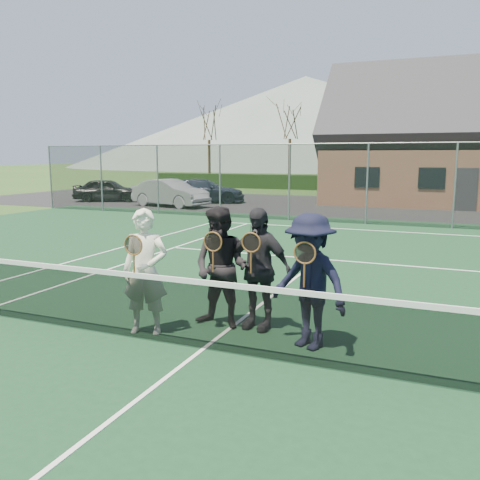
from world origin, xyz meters
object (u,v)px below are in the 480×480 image
Objects in this scene: clubhouse at (479,128)px; car_b at (170,193)px; tennis_net at (203,312)px; player_d at (310,281)px; car_a at (108,190)px; player_b at (221,268)px; player_a at (145,272)px; player_c at (258,269)px; car_c at (204,191)px.

car_b is at bearing -152.53° from clubhouse.
tennis_net is 24.57m from clubhouse.
player_d is (1.26, 0.62, 0.38)m from tennis_net.
car_a is 2.09× the size of player_b.
player_a is at bearing -102.00° from clubhouse.
clubhouse is 23.64m from player_b.
car_b is at bearing -127.52° from car_a.
clubhouse is 8.67× the size of player_c.
car_b is 2.70m from car_c.
car_a is at bearing 86.72° from car_c.
car_a is 2.09× the size of player_d.
player_b is at bearing -135.49° from car_b.
car_b is at bearing 121.57° from tennis_net.
player_b is at bearing -164.39° from player_c.
player_d reaches higher than car_b.
player_d is (1.42, -0.32, -0.00)m from player_b.
player_a is at bearing -142.87° from player_b.
clubhouse is at bearing 83.31° from player_d.
player_d is at bearing -159.72° from car_a.
car_b reaches higher than tennis_net.
player_d reaches higher than tennis_net.
car_c is at bearing 120.29° from player_d.
clubhouse is (13.62, 4.75, 3.35)m from car_c.
player_a is at bearing -149.92° from player_c.
tennis_net is (14.96, -17.84, -0.10)m from car_a.
player_d is at bearing 26.22° from tennis_net.
car_a is 0.24× the size of clubhouse.
car_b is 2.32× the size of player_d.
clubhouse is 23.74m from player_d.
clubhouse is (18.96, 6.16, 3.35)m from car_a.
car_b is 18.62m from player_b.
player_c is at bearing -169.25° from car_c.
car_a is at bearing 133.28° from player_d.
player_b reaches higher than tennis_net.
tennis_net is 1.02m from player_b.
clubhouse is (4.00, 24.00, 3.45)m from tennis_net.
player_a is at bearing -173.71° from car_c.
car_a is at bearing 87.34° from car_b.
tennis_net is at bearing -79.93° from player_b.
clubhouse is 23.41m from player_c.
car_b is at bearing 149.47° from car_c.
car_c is 20.83m from player_a.
player_d is (16.22, -17.22, 0.28)m from car_a.
player_c is at bearing 152.90° from player_d.
tennis_net is at bearing -108.22° from player_c.
car_a is 23.66m from player_d.
player_c and player_d have the same top height.
car_a is 22.47m from player_b.
player_b is 1.46m from player_d.
car_c is at bearing 117.31° from player_b.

